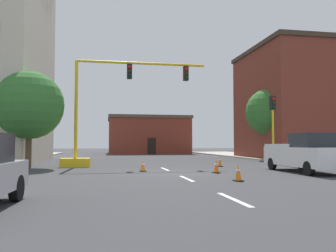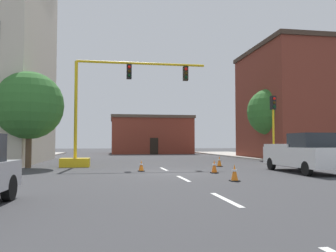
{
  "view_description": "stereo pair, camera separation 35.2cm",
  "coord_description": "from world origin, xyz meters",
  "px_view_note": "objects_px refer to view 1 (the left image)",
  "views": [
    {
      "loc": [
        -3.38,
        -17.4,
        1.51
      ],
      "look_at": [
        0.95,
        6.75,
        2.71
      ],
      "focal_mm": 37.13,
      "sensor_mm": 36.0,
      "label": 1
    },
    {
      "loc": [
        -3.03,
        -17.46,
        1.51
      ],
      "look_at": [
        0.95,
        6.75,
        2.71
      ],
      "focal_mm": 37.13,
      "sensor_mm": 36.0,
      "label": 2
    }
  ],
  "objects_px": {
    "tree_right_mid": "(270,112)",
    "traffic_signal_gantry": "(95,131)",
    "traffic_cone_roadside_a": "(238,173)",
    "traffic_light_pole_right": "(273,114)",
    "traffic_cone_roadside_d": "(216,166)",
    "traffic_cone_roadside_b": "(220,161)",
    "pickup_truck_white": "(305,153)",
    "tree_left_near": "(29,105)",
    "traffic_cone_roadside_c": "(143,166)"
  },
  "relations": [
    {
      "from": "pickup_truck_white",
      "to": "traffic_signal_gantry",
      "type": "bearing_deg",
      "value": 149.9
    },
    {
      "from": "tree_left_near",
      "to": "pickup_truck_white",
      "type": "xyz_separation_m",
      "value": [
        14.7,
        -5.85,
        -2.83
      ]
    },
    {
      "from": "tree_right_mid",
      "to": "traffic_cone_roadside_b",
      "type": "relative_size",
      "value": 9.39
    },
    {
      "from": "traffic_signal_gantry",
      "to": "traffic_cone_roadside_d",
      "type": "relative_size",
      "value": 13.86
    },
    {
      "from": "traffic_signal_gantry",
      "to": "traffic_cone_roadside_d",
      "type": "xyz_separation_m",
      "value": [
        6.15,
        -5.77,
        -1.93
      ]
    },
    {
      "from": "traffic_signal_gantry",
      "to": "tree_right_mid",
      "type": "bearing_deg",
      "value": 22.65
    },
    {
      "from": "traffic_signal_gantry",
      "to": "pickup_truck_white",
      "type": "height_order",
      "value": "traffic_signal_gantry"
    },
    {
      "from": "tree_right_mid",
      "to": "traffic_light_pole_right",
      "type": "bearing_deg",
      "value": -114.67
    },
    {
      "from": "traffic_light_pole_right",
      "to": "traffic_cone_roadside_a",
      "type": "xyz_separation_m",
      "value": [
        -6.38,
        -9.53,
        -3.2
      ]
    },
    {
      "from": "traffic_cone_roadside_a",
      "to": "traffic_cone_roadside_c",
      "type": "xyz_separation_m",
      "value": [
        -3.22,
        5.39,
        -0.04
      ]
    },
    {
      "from": "tree_right_mid",
      "to": "traffic_cone_roadside_c",
      "type": "height_order",
      "value": "tree_right_mid"
    },
    {
      "from": "traffic_signal_gantry",
      "to": "traffic_light_pole_right",
      "type": "xyz_separation_m",
      "value": [
        12.23,
        0.06,
        1.27
      ]
    },
    {
      "from": "traffic_light_pole_right",
      "to": "tree_right_mid",
      "type": "distance_m",
      "value": 6.9
    },
    {
      "from": "traffic_cone_roadside_a",
      "to": "traffic_light_pole_right",
      "type": "bearing_deg",
      "value": 56.22
    },
    {
      "from": "tree_left_near",
      "to": "traffic_cone_roadside_c",
      "type": "relative_size",
      "value": 9.94
    },
    {
      "from": "tree_left_near",
      "to": "pickup_truck_white",
      "type": "bearing_deg",
      "value": -21.71
    },
    {
      "from": "tree_right_mid",
      "to": "traffic_cone_roadside_a",
      "type": "height_order",
      "value": "tree_right_mid"
    },
    {
      "from": "traffic_cone_roadside_d",
      "to": "traffic_cone_roadside_b",
      "type": "bearing_deg",
      "value": 69.29
    },
    {
      "from": "tree_left_near",
      "to": "traffic_cone_roadside_d",
      "type": "distance_m",
      "value": 11.94
    },
    {
      "from": "traffic_signal_gantry",
      "to": "tree_right_mid",
      "type": "height_order",
      "value": "traffic_signal_gantry"
    },
    {
      "from": "traffic_signal_gantry",
      "to": "traffic_cone_roadside_a",
      "type": "relative_size",
      "value": 13.96
    },
    {
      "from": "traffic_light_pole_right",
      "to": "tree_left_near",
      "type": "distance_m",
      "value": 16.16
    },
    {
      "from": "traffic_cone_roadside_a",
      "to": "traffic_cone_roadside_b",
      "type": "height_order",
      "value": "traffic_cone_roadside_b"
    },
    {
      "from": "traffic_signal_gantry",
      "to": "traffic_cone_roadside_b",
      "type": "relative_size",
      "value": 13.66
    },
    {
      "from": "traffic_signal_gantry",
      "to": "traffic_cone_roadside_c",
      "type": "bearing_deg",
      "value": -57.24
    },
    {
      "from": "traffic_light_pole_right",
      "to": "traffic_cone_roadside_b",
      "type": "relative_size",
      "value": 7.05
    },
    {
      "from": "pickup_truck_white",
      "to": "tree_left_near",
      "type": "bearing_deg",
      "value": 158.29
    },
    {
      "from": "pickup_truck_white",
      "to": "traffic_cone_roadside_d",
      "type": "height_order",
      "value": "pickup_truck_white"
    },
    {
      "from": "pickup_truck_white",
      "to": "traffic_cone_roadside_b",
      "type": "distance_m",
      "value": 5.86
    },
    {
      "from": "traffic_light_pole_right",
      "to": "traffic_cone_roadside_d",
      "type": "bearing_deg",
      "value": -136.21
    },
    {
      "from": "tree_left_near",
      "to": "traffic_cone_roadside_a",
      "type": "xyz_separation_m",
      "value": [
        9.78,
        -9.08,
        -3.47
      ]
    },
    {
      "from": "pickup_truck_white",
      "to": "traffic_cone_roadside_d",
      "type": "distance_m",
      "value": 4.7
    },
    {
      "from": "traffic_cone_roadside_a",
      "to": "pickup_truck_white",
      "type": "bearing_deg",
      "value": 33.26
    },
    {
      "from": "traffic_signal_gantry",
      "to": "tree_left_near",
      "type": "bearing_deg",
      "value": -174.32
    },
    {
      "from": "traffic_light_pole_right",
      "to": "tree_left_near",
      "type": "relative_size",
      "value": 0.82
    },
    {
      "from": "traffic_signal_gantry",
      "to": "traffic_cone_roadside_c",
      "type": "distance_m",
      "value": 5.24
    },
    {
      "from": "traffic_cone_roadside_a",
      "to": "traffic_cone_roadside_d",
      "type": "bearing_deg",
      "value": 85.41
    },
    {
      "from": "traffic_signal_gantry",
      "to": "traffic_cone_roadside_b",
      "type": "height_order",
      "value": "traffic_signal_gantry"
    },
    {
      "from": "traffic_cone_roadside_b",
      "to": "traffic_cone_roadside_d",
      "type": "distance_m",
      "value": 4.89
    },
    {
      "from": "traffic_cone_roadside_c",
      "to": "traffic_light_pole_right",
      "type": "bearing_deg",
      "value": 23.34
    },
    {
      "from": "traffic_cone_roadside_a",
      "to": "traffic_cone_roadside_c",
      "type": "height_order",
      "value": "traffic_cone_roadside_a"
    },
    {
      "from": "traffic_cone_roadside_a",
      "to": "traffic_cone_roadside_d",
      "type": "distance_m",
      "value": 3.72
    },
    {
      "from": "traffic_light_pole_right",
      "to": "traffic_cone_roadside_d",
      "type": "relative_size",
      "value": 7.15
    },
    {
      "from": "tree_right_mid",
      "to": "traffic_cone_roadside_c",
      "type": "bearing_deg",
      "value": -140.21
    },
    {
      "from": "traffic_cone_roadside_d",
      "to": "traffic_signal_gantry",
      "type": "bearing_deg",
      "value": 136.8
    },
    {
      "from": "tree_right_mid",
      "to": "traffic_signal_gantry",
      "type": "bearing_deg",
      "value": -157.35
    },
    {
      "from": "tree_left_near",
      "to": "traffic_cone_roadside_b",
      "type": "bearing_deg",
      "value": -3.88
    },
    {
      "from": "tree_left_near",
      "to": "traffic_cone_roadside_c",
      "type": "xyz_separation_m",
      "value": [
        6.56,
        -3.69,
        -3.51
      ]
    },
    {
      "from": "tree_left_near",
      "to": "traffic_cone_roadside_d",
      "type": "height_order",
      "value": "tree_left_near"
    },
    {
      "from": "traffic_signal_gantry",
      "to": "traffic_cone_roadside_d",
      "type": "distance_m",
      "value": 8.65
    }
  ]
}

